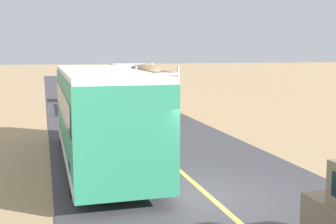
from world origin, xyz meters
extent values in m
plane|color=tan|center=(0.00, 0.00, 0.00)|extent=(240.00, 240.00, 0.00)
cube|color=#423F44|center=(0.00, 0.00, 0.01)|extent=(8.00, 120.00, 0.02)
cube|color=#D8CC4C|center=(0.00, 0.00, 0.02)|extent=(0.16, 117.60, 0.00)
cube|color=silver|center=(1.87, 21.54, 1.82)|extent=(2.50, 2.20, 2.20)
cube|color=#192333|center=(1.87, 21.54, 2.27)|extent=(2.53, 1.54, 0.70)
cube|color=brown|center=(1.87, 16.14, 0.72)|extent=(2.50, 6.40, 0.24)
cylinder|color=silver|center=(0.68, 19.28, 1.94)|extent=(0.12, 0.12, 2.20)
cylinder|color=silver|center=(3.06, 19.28, 1.94)|extent=(0.12, 0.12, 2.20)
cylinder|color=silver|center=(0.68, 13.00, 1.94)|extent=(0.12, 0.12, 2.20)
cylinder|color=silver|center=(3.06, 13.00, 1.94)|extent=(0.12, 0.12, 2.20)
cube|color=silver|center=(0.66, 16.14, 1.28)|extent=(0.08, 6.30, 0.12)
cube|color=silver|center=(3.08, 16.14, 1.28)|extent=(0.08, 6.30, 0.12)
cube|color=silver|center=(1.87, 12.98, 1.28)|extent=(2.40, 0.08, 0.12)
cube|color=silver|center=(0.66, 16.14, 1.72)|extent=(0.08, 6.30, 0.12)
cube|color=silver|center=(3.08, 16.14, 1.72)|extent=(0.08, 6.30, 0.12)
cube|color=silver|center=(1.87, 12.98, 1.72)|extent=(2.40, 0.08, 0.12)
cube|color=silver|center=(0.66, 16.14, 2.16)|extent=(0.08, 6.30, 0.12)
cube|color=silver|center=(3.08, 16.14, 2.16)|extent=(0.08, 6.30, 0.12)
cube|color=silver|center=(1.87, 12.98, 2.16)|extent=(2.40, 0.08, 0.12)
cube|color=silver|center=(0.66, 16.14, 2.60)|extent=(0.08, 6.30, 0.12)
cube|color=silver|center=(3.08, 16.14, 2.60)|extent=(0.08, 6.30, 0.12)
cube|color=silver|center=(1.87, 12.98, 2.60)|extent=(2.40, 0.08, 0.12)
ellipsoid|color=#8C6B4C|center=(1.87, 16.14, 2.69)|extent=(1.75, 3.84, 0.70)
cylinder|color=black|center=(0.78, 21.54, 0.57)|extent=(0.32, 1.10, 1.10)
cylinder|color=black|center=(2.96, 21.54, 0.57)|extent=(0.32, 1.10, 1.10)
cylinder|color=black|center=(0.78, 14.86, 0.57)|extent=(0.32, 1.10, 1.10)
cylinder|color=black|center=(2.96, 14.86, 0.57)|extent=(0.32, 1.10, 1.10)
cube|color=#2D8C66|center=(-2.31, 4.35, 1.72)|extent=(2.50, 10.00, 2.70)
cube|color=white|center=(-2.31, 4.35, 3.15)|extent=(2.45, 9.80, 0.16)
cube|color=#192333|center=(-2.31, 4.35, 2.19)|extent=(2.54, 9.20, 0.80)
cube|color=silver|center=(-2.31, 4.35, 0.57)|extent=(2.53, 9.80, 0.36)
cylinder|color=black|center=(-3.41, 7.60, 0.52)|extent=(0.30, 1.00, 1.00)
cylinder|color=black|center=(-1.21, 7.60, 0.52)|extent=(0.30, 1.00, 1.00)
cylinder|color=black|center=(-3.41, 1.10, 0.52)|extent=(0.30, 1.00, 1.00)
cylinder|color=black|center=(-1.21, 1.10, 0.52)|extent=(0.30, 1.00, 1.00)
cube|color=silver|center=(1.93, 27.82, 0.70)|extent=(1.90, 4.60, 0.90)
cube|color=silver|center=(1.93, 27.67, 1.55)|extent=(1.75, 3.59, 0.80)
cube|color=#192333|center=(1.93, 27.67, 1.57)|extent=(1.79, 3.22, 0.44)
cube|color=silver|center=(1.93, 25.60, 0.37)|extent=(1.86, 0.20, 0.24)
cube|color=red|center=(1.10, 25.54, 0.88)|extent=(0.16, 0.06, 0.14)
cube|color=red|center=(2.76, 25.54, 0.88)|extent=(0.16, 0.06, 0.14)
cylinder|color=black|center=(1.11, 29.25, 0.40)|extent=(0.26, 0.76, 0.76)
cylinder|color=black|center=(2.75, 29.25, 0.40)|extent=(0.26, 0.76, 0.76)
cylinder|color=black|center=(1.11, 26.40, 0.40)|extent=(0.26, 0.76, 0.76)
cylinder|color=black|center=(2.75, 26.40, 0.40)|extent=(0.26, 0.76, 0.76)
camera|label=1|loc=(-4.12, -10.53, 3.85)|focal=47.54mm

